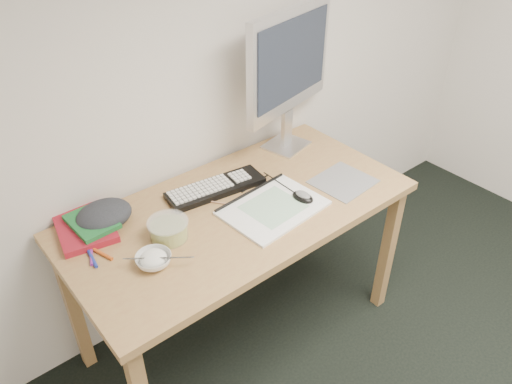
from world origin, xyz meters
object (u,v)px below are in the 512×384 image
Objects in this scene: sketchpad at (273,208)px; keyboard at (216,188)px; desk at (240,223)px; monitor at (289,65)px; rice_bowl at (154,260)px.

keyboard reaches higher than sketchpad.
sketchpad is 0.27m from keyboard.
keyboard reaches higher than desk.
keyboard is 0.65× the size of monitor.
sketchpad is 3.15× the size of rice_bowl.
sketchpad is at bearing -151.08° from monitor.
sketchpad reaches higher than desk.
monitor is at bearing 27.27° from desk.
sketchpad is at bearing -2.42° from rice_bowl.
desk is at bearing 9.96° from rice_bowl.
sketchpad is 0.65m from monitor.
desk is 3.57× the size of sketchpad.
rice_bowl reaches higher than keyboard.
desk is 3.35× the size of keyboard.
keyboard is at bearing 92.20° from desk.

